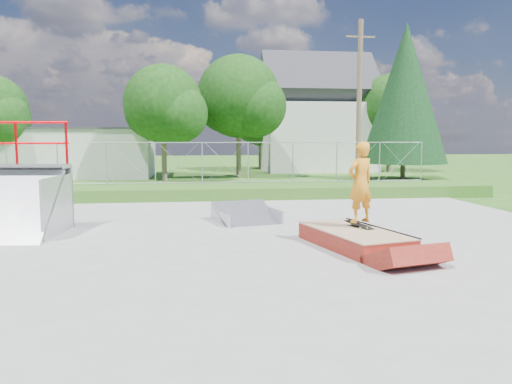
{
  "coord_description": "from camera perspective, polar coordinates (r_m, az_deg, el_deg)",
  "views": [
    {
      "loc": [
        -0.5,
        -11.18,
        2.48
      ],
      "look_at": [
        1.16,
        1.4,
        1.1
      ],
      "focal_mm": 35.0,
      "sensor_mm": 36.0,
      "label": 1
    }
  ],
  "objects": [
    {
      "name": "utility_pole",
      "position": [
        24.56,
        11.7,
        9.63
      ],
      "size": [
        0.24,
        0.24,
        8.0
      ],
      "primitive_type": "cylinder",
      "color": "brown",
      "rests_on": "ground"
    },
    {
      "name": "utility_building_flat",
      "position": [
        34.03,
        -20.27,
        4.17
      ],
      "size": [
        10.0,
        6.0,
        3.0
      ],
      "primitive_type": "cube",
      "color": "#B8B8B4",
      "rests_on": "ground"
    },
    {
      "name": "skater",
      "position": [
        11.65,
        11.85,
        0.73
      ],
      "size": [
        0.79,
        0.67,
        1.85
      ],
      "primitive_type": "imported",
      "rotation": [
        0.0,
        0.0,
        3.54
      ],
      "color": "orange",
      "rests_on": "grind_box"
    },
    {
      "name": "tree_back_mid",
      "position": [
        39.47,
        0.85,
        7.87
      ],
      "size": [
        4.08,
        3.84,
        5.7
      ],
      "color": "brown",
      "rests_on": "ground"
    },
    {
      "name": "tree_center",
      "position": [
        31.25,
        -1.46,
        10.54
      ],
      "size": [
        5.44,
        5.12,
        7.6
      ],
      "color": "brown",
      "rests_on": "ground"
    },
    {
      "name": "tree_left_near",
      "position": [
        29.09,
        -10.08,
        9.58
      ],
      "size": [
        4.76,
        4.48,
        6.65
      ],
      "color": "brown",
      "rests_on": "ground"
    },
    {
      "name": "chain_link_fence",
      "position": [
        21.71,
        -6.17,
        3.32
      ],
      "size": [
        20.0,
        0.06,
        1.8
      ],
      "primitive_type": null,
      "color": "#9D9FA5",
      "rests_on": "grass_berm"
    },
    {
      "name": "tree_right_far",
      "position": [
        38.04,
        15.57,
        9.09
      ],
      "size": [
        5.1,
        4.8,
        7.12
      ],
      "color": "brown",
      "rests_on": "ground"
    },
    {
      "name": "concrete_pad",
      "position": [
        11.45,
        -4.86,
        -6.21
      ],
      "size": [
        20.0,
        16.0,
        0.04
      ],
      "primitive_type": "cube",
      "color": "gray",
      "rests_on": "ground"
    },
    {
      "name": "ground",
      "position": [
        11.46,
        -4.85,
        -6.31
      ],
      "size": [
        120.0,
        120.0,
        0.0
      ],
      "primitive_type": "plane",
      "color": "#2B5418",
      "rests_on": "ground"
    },
    {
      "name": "gable_house",
      "position": [
        38.39,
        6.91,
        8.18
      ],
      "size": [
        8.4,
        6.08,
        8.94
      ],
      "color": "#B8B8B4",
      "rests_on": "ground"
    },
    {
      "name": "conifer_tree",
      "position": [
        30.93,
        16.67,
        10.71
      ],
      "size": [
        5.04,
        5.04,
        9.1
      ],
      "color": "brown",
      "rests_on": "ground"
    },
    {
      "name": "flat_bank_ramp",
      "position": [
        14.65,
        -1.1,
        -2.53
      ],
      "size": [
        2.03,
        2.11,
        0.51
      ],
      "primitive_type": null,
      "rotation": [
        0.0,
        0.0,
        0.23
      ],
      "color": "#B0B2B8",
      "rests_on": "concrete_pad"
    },
    {
      "name": "grind_box",
      "position": [
        11.48,
        11.12,
        -5.29
      ],
      "size": [
        2.03,
        3.11,
        0.42
      ],
      "rotation": [
        0.0,
        0.0,
        0.24
      ],
      "color": "maroon",
      "rests_on": "concrete_pad"
    },
    {
      "name": "skateboard",
      "position": [
        11.78,
        11.75,
        -3.75
      ],
      "size": [
        0.55,
        0.81,
        0.13
      ],
      "primitive_type": "cube",
      "rotation": [
        0.14,
        0.0,
        0.45
      ],
      "color": "black",
      "rests_on": "grind_box"
    },
    {
      "name": "grass_berm",
      "position": [
        20.8,
        -6.07,
        0.02
      ],
      "size": [
        24.0,
        3.0,
        0.5
      ],
      "primitive_type": "cube",
      "color": "#2B5418",
      "rests_on": "ground"
    }
  ]
}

